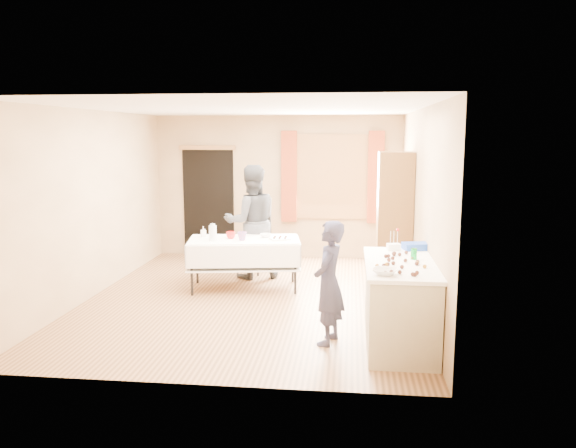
# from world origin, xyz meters

# --- Properties ---
(floor) EXTENTS (4.50, 5.50, 0.02)m
(floor) POSITION_xyz_m (0.00, 0.00, -0.01)
(floor) COLOR #9E7047
(floor) RESTS_ON ground
(ceiling) EXTENTS (4.50, 5.50, 0.02)m
(ceiling) POSITION_xyz_m (0.00, 0.00, 2.61)
(ceiling) COLOR white
(ceiling) RESTS_ON floor
(wall_back) EXTENTS (4.50, 0.02, 2.60)m
(wall_back) POSITION_xyz_m (0.00, 2.76, 1.30)
(wall_back) COLOR tan
(wall_back) RESTS_ON floor
(wall_front) EXTENTS (4.50, 0.02, 2.60)m
(wall_front) POSITION_xyz_m (0.00, -2.76, 1.30)
(wall_front) COLOR tan
(wall_front) RESTS_ON floor
(wall_left) EXTENTS (0.02, 5.50, 2.60)m
(wall_left) POSITION_xyz_m (-2.26, 0.00, 1.30)
(wall_left) COLOR tan
(wall_left) RESTS_ON floor
(wall_right) EXTENTS (0.02, 5.50, 2.60)m
(wall_right) POSITION_xyz_m (2.26, 0.00, 1.30)
(wall_right) COLOR tan
(wall_right) RESTS_ON floor
(window_frame) EXTENTS (1.32, 0.06, 1.52)m
(window_frame) POSITION_xyz_m (1.00, 2.72, 1.50)
(window_frame) COLOR olive
(window_frame) RESTS_ON wall_back
(window_pane) EXTENTS (1.20, 0.02, 1.40)m
(window_pane) POSITION_xyz_m (1.00, 2.71, 1.50)
(window_pane) COLOR white
(window_pane) RESTS_ON wall_back
(curtain_left) EXTENTS (0.28, 0.06, 1.65)m
(curtain_left) POSITION_xyz_m (0.22, 2.67, 1.50)
(curtain_left) COLOR #9D3E20
(curtain_left) RESTS_ON wall_back
(curtain_right) EXTENTS (0.28, 0.06, 1.65)m
(curtain_right) POSITION_xyz_m (1.78, 2.67, 1.50)
(curtain_right) COLOR #9D3E20
(curtain_right) RESTS_ON wall_back
(doorway) EXTENTS (0.95, 0.04, 2.00)m
(doorway) POSITION_xyz_m (-1.30, 2.73, 1.00)
(doorway) COLOR black
(doorway) RESTS_ON floor
(door_lintel) EXTENTS (1.05, 0.06, 0.08)m
(door_lintel) POSITION_xyz_m (-1.30, 2.70, 2.02)
(door_lintel) COLOR olive
(door_lintel) RESTS_ON wall_back
(cabinet) EXTENTS (0.50, 0.60, 2.01)m
(cabinet) POSITION_xyz_m (1.99, 0.88, 1.01)
(cabinet) COLOR brown
(cabinet) RESTS_ON floor
(counter) EXTENTS (0.76, 1.59, 0.91)m
(counter) POSITION_xyz_m (1.89, -1.49, 0.45)
(counter) COLOR #BDB597
(counter) RESTS_ON floor
(party_table) EXTENTS (1.74, 1.08, 0.75)m
(party_table) POSITION_xyz_m (-0.20, 0.49, 0.44)
(party_table) COLOR black
(party_table) RESTS_ON floor
(chair) EXTENTS (0.57, 0.57, 1.09)m
(chair) POSITION_xyz_m (-0.23, 1.51, 0.32)
(chair) COLOR black
(chair) RESTS_ON floor
(girl) EXTENTS (0.65, 0.56, 1.36)m
(girl) POSITION_xyz_m (1.13, -1.57, 0.68)
(girl) COLOR #272746
(girl) RESTS_ON floor
(woman) EXTENTS (1.32, 1.25, 1.79)m
(woman) POSITION_xyz_m (-0.20, 1.15, 0.90)
(woman) COLOR black
(woman) RESTS_ON floor
(soda_can) EXTENTS (0.09, 0.09, 0.12)m
(soda_can) POSITION_xyz_m (2.04, -1.34, 0.97)
(soda_can) COLOR #0D9630
(soda_can) RESTS_ON counter
(mixing_bowl) EXTENTS (0.39, 0.39, 0.06)m
(mixing_bowl) POSITION_xyz_m (1.69, -2.06, 0.94)
(mixing_bowl) COLOR white
(mixing_bowl) RESTS_ON counter
(foam_block) EXTENTS (0.17, 0.13, 0.08)m
(foam_block) POSITION_xyz_m (1.86, -0.88, 0.95)
(foam_block) COLOR white
(foam_block) RESTS_ON counter
(blue_basket) EXTENTS (0.34, 0.27, 0.08)m
(blue_basket) POSITION_xyz_m (2.12, -0.80, 0.95)
(blue_basket) COLOR blue
(blue_basket) RESTS_ON counter
(pitcher) EXTENTS (0.11, 0.11, 0.22)m
(pitcher) POSITION_xyz_m (-0.62, 0.30, 0.86)
(pitcher) COLOR silver
(pitcher) RESTS_ON party_table
(cup_red) EXTENTS (0.17, 0.17, 0.10)m
(cup_red) POSITION_xyz_m (-0.39, 0.48, 0.80)
(cup_red) COLOR red
(cup_red) RESTS_ON party_table
(cup_rainbow) EXTENTS (0.15, 0.15, 0.12)m
(cup_rainbow) POSITION_xyz_m (-0.20, 0.36, 0.81)
(cup_rainbow) COLOR red
(cup_rainbow) RESTS_ON party_table
(small_bowl) EXTENTS (0.21, 0.21, 0.05)m
(small_bowl) POSITION_xyz_m (0.10, 0.64, 0.78)
(small_bowl) COLOR white
(small_bowl) RESTS_ON party_table
(pastry_tray) EXTENTS (0.34, 0.31, 0.02)m
(pastry_tray) POSITION_xyz_m (0.33, 0.48, 0.76)
(pastry_tray) COLOR white
(pastry_tray) RESTS_ON party_table
(bottle) EXTENTS (0.13, 0.13, 0.16)m
(bottle) POSITION_xyz_m (-0.83, 0.56, 0.83)
(bottle) COLOR white
(bottle) RESTS_ON party_table
(cake_balls) EXTENTS (0.52, 1.07, 0.04)m
(cake_balls) POSITION_xyz_m (1.86, -1.62, 0.93)
(cake_balls) COLOR #3F2314
(cake_balls) RESTS_ON counter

